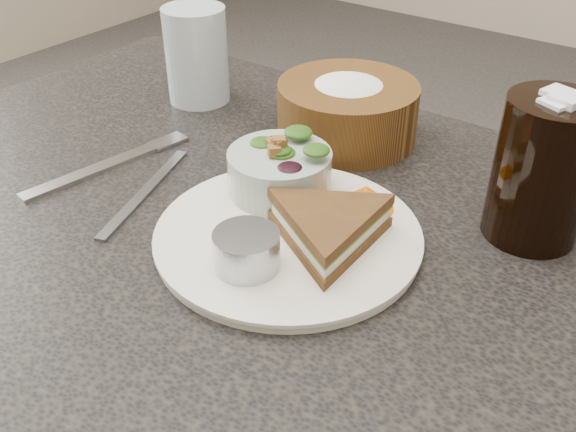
{
  "coord_description": "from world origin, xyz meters",
  "views": [
    {
      "loc": [
        0.36,
        -0.41,
        1.13
      ],
      "look_at": [
        0.06,
        -0.01,
        0.78
      ],
      "focal_mm": 40.0,
      "sensor_mm": 36.0,
      "label": 1
    }
  ],
  "objects_px": {
    "salad_bowl": "(280,165)",
    "dressing_ramekin": "(247,251)",
    "bread_basket": "(348,102)",
    "water_glass": "(197,55)",
    "sandwich": "(328,228)",
    "dinner_plate": "(288,237)",
    "cola_glass": "(544,165)"
  },
  "relations": [
    {
      "from": "sandwich",
      "to": "water_glass",
      "type": "distance_m",
      "value": 0.4
    },
    {
      "from": "sandwich",
      "to": "dressing_ramekin",
      "type": "bearing_deg",
      "value": -90.07
    },
    {
      "from": "bread_basket",
      "to": "sandwich",
      "type": "bearing_deg",
      "value": -62.06
    },
    {
      "from": "salad_bowl",
      "to": "bread_basket",
      "type": "height_order",
      "value": "bread_basket"
    },
    {
      "from": "salad_bowl",
      "to": "bread_basket",
      "type": "distance_m",
      "value": 0.17
    },
    {
      "from": "salad_bowl",
      "to": "dressing_ramekin",
      "type": "relative_size",
      "value": 1.82
    },
    {
      "from": "dinner_plate",
      "to": "dressing_ramekin",
      "type": "height_order",
      "value": "dressing_ramekin"
    },
    {
      "from": "dinner_plate",
      "to": "bread_basket",
      "type": "xyz_separation_m",
      "value": [
        -0.07,
        0.22,
        0.04
      ]
    },
    {
      "from": "bread_basket",
      "to": "dressing_ramekin",
      "type": "bearing_deg",
      "value": -75.54
    },
    {
      "from": "dinner_plate",
      "to": "cola_glass",
      "type": "distance_m",
      "value": 0.25
    },
    {
      "from": "sandwich",
      "to": "salad_bowl",
      "type": "bearing_deg",
      "value": -178.48
    },
    {
      "from": "salad_bowl",
      "to": "cola_glass",
      "type": "bearing_deg",
      "value": 22.6
    },
    {
      "from": "dressing_ramekin",
      "to": "water_glass",
      "type": "bearing_deg",
      "value": 138.99
    },
    {
      "from": "sandwich",
      "to": "bread_basket",
      "type": "distance_m",
      "value": 0.24
    },
    {
      "from": "sandwich",
      "to": "cola_glass",
      "type": "xyz_separation_m",
      "value": [
        0.14,
        0.15,
        0.05
      ]
    },
    {
      "from": "salad_bowl",
      "to": "dinner_plate",
      "type": "bearing_deg",
      "value": -47.0
    },
    {
      "from": "bread_basket",
      "to": "dinner_plate",
      "type": "bearing_deg",
      "value": -72.02
    },
    {
      "from": "salad_bowl",
      "to": "bread_basket",
      "type": "xyz_separation_m",
      "value": [
        -0.02,
        0.17,
        0.01
      ]
    },
    {
      "from": "dinner_plate",
      "to": "dressing_ramekin",
      "type": "distance_m",
      "value": 0.07
    },
    {
      "from": "dressing_ramekin",
      "to": "water_glass",
      "type": "relative_size",
      "value": 0.47
    },
    {
      "from": "salad_bowl",
      "to": "cola_glass",
      "type": "relative_size",
      "value": 0.71
    },
    {
      "from": "cola_glass",
      "to": "water_glass",
      "type": "distance_m",
      "value": 0.49
    },
    {
      "from": "sandwich",
      "to": "dressing_ramekin",
      "type": "xyz_separation_m",
      "value": [
        -0.04,
        -0.07,
        -0.0
      ]
    },
    {
      "from": "sandwich",
      "to": "water_glass",
      "type": "relative_size",
      "value": 1.1
    },
    {
      "from": "bread_basket",
      "to": "water_glass",
      "type": "distance_m",
      "value": 0.23
    },
    {
      "from": "sandwich",
      "to": "salad_bowl",
      "type": "height_order",
      "value": "salad_bowl"
    },
    {
      "from": "salad_bowl",
      "to": "water_glass",
      "type": "distance_m",
      "value": 0.29
    },
    {
      "from": "dressing_ramekin",
      "to": "cola_glass",
      "type": "height_order",
      "value": "cola_glass"
    },
    {
      "from": "bread_basket",
      "to": "water_glass",
      "type": "relative_size",
      "value": 1.34
    },
    {
      "from": "dressing_ramekin",
      "to": "bread_basket",
      "type": "xyz_separation_m",
      "value": [
        -0.07,
        0.29,
        0.02
      ]
    },
    {
      "from": "sandwich",
      "to": "dinner_plate",
      "type": "bearing_deg",
      "value": -142.32
    },
    {
      "from": "cola_glass",
      "to": "dressing_ramekin",
      "type": "bearing_deg",
      "value": -129.71
    }
  ]
}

